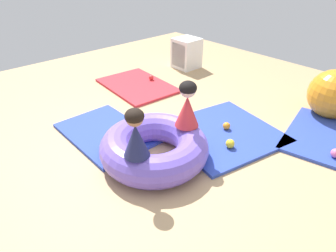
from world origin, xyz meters
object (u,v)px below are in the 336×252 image
at_px(play_ball_yellow, 230,144).
at_px(storage_cube, 186,53).
at_px(child_in_red, 187,105).
at_px(play_ball_red, 151,78).
at_px(play_ball_orange, 226,126).
at_px(exercise_ball_large, 334,94).
at_px(play_ball_pink, 336,153).
at_px(inflatable_cushion, 154,147).
at_px(child_in_navy, 136,134).

xyz_separation_m(play_ball_yellow, storage_cube, (-2.31, 1.58, 0.19)).
height_order(child_in_red, play_ball_red, child_in_red).
relative_size(child_in_red, play_ball_red, 6.07).
bearing_deg(play_ball_red, play_ball_yellow, -15.77).
height_order(play_ball_orange, exercise_ball_large, exercise_ball_large).
bearing_deg(play_ball_pink, exercise_ball_large, 116.66).
bearing_deg(inflatable_cushion, child_in_navy, -63.40).
height_order(play_ball_red, exercise_ball_large, exercise_ball_large).
xyz_separation_m(child_in_navy, storage_cube, (-2.04, 2.69, -0.30)).
bearing_deg(play_ball_orange, play_ball_pink, 19.85).
distance_m(child_in_navy, storage_cube, 3.39).
height_order(inflatable_cushion, play_ball_yellow, inflatable_cushion).
bearing_deg(play_ball_yellow, play_ball_pink, 38.68).
distance_m(inflatable_cushion, play_ball_yellow, 0.88).
xyz_separation_m(child_in_navy, play_ball_yellow, (0.27, 1.11, -0.49)).
height_order(child_in_red, play_ball_pink, child_in_red).
height_order(play_ball_yellow, storage_cube, storage_cube).
bearing_deg(child_in_red, play_ball_yellow, 110.04).
bearing_deg(inflatable_cushion, exercise_ball_large, 70.84).
xyz_separation_m(play_ball_red, exercise_ball_large, (2.59, 1.06, 0.25)).
xyz_separation_m(inflatable_cushion, play_ball_yellow, (0.44, 0.76, -0.08)).
relative_size(inflatable_cushion, play_ball_pink, 11.49).
height_order(child_in_navy, storage_cube, child_in_navy).
xyz_separation_m(inflatable_cushion, child_in_navy, (0.18, -0.35, 0.41)).
distance_m(inflatable_cushion, play_ball_pink, 1.98).
bearing_deg(exercise_ball_large, child_in_red, -109.88).
relative_size(play_ball_red, play_ball_pink, 0.83).
bearing_deg(play_ball_yellow, inflatable_cushion, -120.28).
bearing_deg(child_in_navy, child_in_red, -128.68).
xyz_separation_m(child_in_red, exercise_ball_large, (0.74, 2.05, -0.26)).
height_order(play_ball_orange, play_ball_pink, play_ball_pink).
bearing_deg(play_ball_pink, play_ball_orange, -160.15).
relative_size(child_in_navy, exercise_ball_large, 0.73).
relative_size(child_in_red, play_ball_yellow, 4.92).
distance_m(inflatable_cushion, play_ball_orange, 1.06).
relative_size(play_ball_red, play_ball_orange, 0.90).
bearing_deg(play_ball_red, play_ball_orange, -9.78).
relative_size(play_ball_red, storage_cube, 0.15).
relative_size(inflatable_cushion, child_in_red, 2.28).
relative_size(inflatable_cushion, play_ball_red, 13.86).
distance_m(play_ball_red, play_ball_orange, 1.93).
relative_size(child_in_navy, storage_cube, 0.87).
distance_m(play_ball_orange, play_ball_pink, 1.24).
height_order(exercise_ball_large, storage_cube, exercise_ball_large).
distance_m(play_ball_pink, exercise_ball_large, 1.11).
height_order(child_in_red, play_ball_orange, child_in_red).
distance_m(child_in_navy, exercise_ball_large, 2.88).
xyz_separation_m(play_ball_orange, play_ball_yellow, (0.28, -0.29, 0.01)).
relative_size(play_ball_pink, exercise_ball_large, 0.15).
bearing_deg(play_ball_orange, play_ball_red, 170.22).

